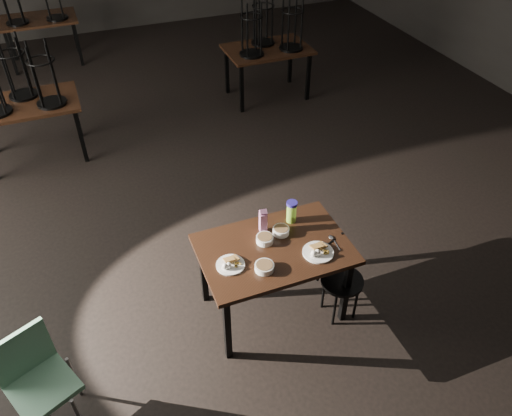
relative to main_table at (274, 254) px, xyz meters
name	(u,v)px	position (x,y,z in m)	size (l,w,h in m)	color
main_table	(274,254)	(0.00, 0.00, 0.00)	(1.20, 0.80, 0.75)	black
plate_left	(230,264)	(-0.39, -0.06, 0.10)	(0.22, 0.22, 0.07)	white
plate_right	(318,251)	(0.29, -0.19, 0.10)	(0.25, 0.25, 0.08)	white
bowl_near	(265,239)	(-0.05, 0.09, 0.11)	(0.14, 0.14, 0.05)	white
bowl_far	(281,231)	(0.12, 0.13, 0.11)	(0.14, 0.14, 0.05)	white
bowl_big	(264,267)	(-0.17, -0.19, 0.11)	(0.15, 0.15, 0.05)	white
juice_carton	(263,221)	(-0.01, 0.21, 0.19)	(0.06, 0.06, 0.23)	#951B6C
water_bottle	(292,211)	(0.26, 0.25, 0.18)	(0.09, 0.09, 0.20)	#9CE142
spoon	(332,238)	(0.47, -0.08, 0.08)	(0.04, 0.19, 0.01)	silver
bentwood_chair	(337,273)	(0.50, -0.19, -0.22)	(0.40, 0.40, 0.76)	black
school_chair	(36,376)	(-1.88, -0.34, -0.15)	(0.53, 0.53, 0.86)	#6FAD88
bg_table_left	(24,101)	(-1.78, 3.31, 0.11)	(1.20, 0.80, 1.48)	black
bg_table_right	(268,46)	(1.51, 3.80, 0.11)	(1.20, 0.80, 1.48)	black
bg_table_far	(38,19)	(-1.49, 6.29, 0.08)	(1.20, 0.80, 1.48)	black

